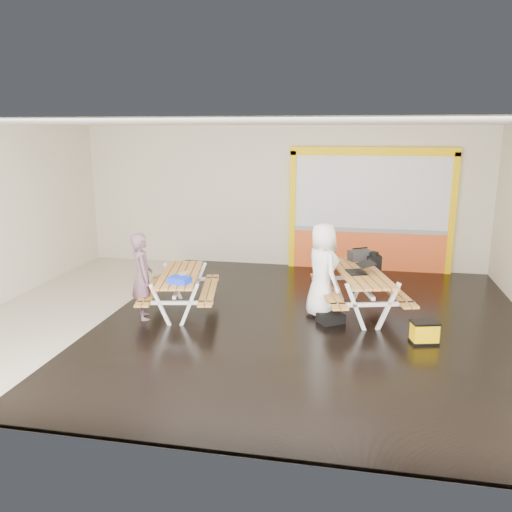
% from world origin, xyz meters
% --- Properties ---
extents(room, '(10.02, 8.02, 3.52)m').
position_xyz_m(room, '(0.00, 0.00, 1.75)').
color(room, beige).
rests_on(room, ground).
extents(deck, '(7.50, 7.98, 0.05)m').
position_xyz_m(deck, '(1.25, 0.00, 0.03)').
color(deck, black).
rests_on(deck, room).
extents(kiosk, '(3.88, 0.16, 3.00)m').
position_xyz_m(kiosk, '(2.20, 3.93, 1.44)').
color(kiosk, '#EA5822').
rests_on(kiosk, room).
extents(picnic_table_left, '(1.68, 2.17, 0.78)m').
position_xyz_m(picnic_table_left, '(-1.30, 0.15, 0.60)').
color(picnic_table_left, '#C68639').
rests_on(picnic_table_left, deck).
extents(picnic_table_right, '(1.97, 2.46, 0.87)m').
position_xyz_m(picnic_table_right, '(2.00, 0.66, 0.66)').
color(picnic_table_right, '#C68639').
rests_on(picnic_table_right, deck).
extents(person_left, '(0.62, 0.69, 1.59)m').
position_xyz_m(person_left, '(-1.84, -0.32, 0.82)').
color(person_left, '#654555').
rests_on(person_left, deck).
extents(person_right, '(0.92, 1.02, 1.75)m').
position_xyz_m(person_right, '(1.32, 0.42, 0.90)').
color(person_right, white).
rests_on(person_right, deck).
extents(laptop_left, '(0.35, 0.32, 0.14)m').
position_xyz_m(laptop_left, '(-1.19, -0.21, 0.83)').
color(laptop_left, silver).
rests_on(laptop_left, picnic_table_left).
extents(laptop_right, '(0.57, 0.54, 0.20)m').
position_xyz_m(laptop_right, '(1.98, 0.57, 0.92)').
color(laptop_right, black).
rests_on(laptop_right, picnic_table_right).
extents(blue_pouch, '(0.41, 0.33, 0.11)m').
position_xyz_m(blue_pouch, '(-1.10, -0.43, 0.83)').
color(blue_pouch, '#1333EB').
rests_on(blue_pouch, picnic_table_left).
extents(toolbox, '(0.50, 0.42, 0.26)m').
position_xyz_m(toolbox, '(1.98, 1.52, 0.96)').
color(toolbox, black).
rests_on(toolbox, picnic_table_right).
extents(backpack, '(0.32, 0.24, 0.48)m').
position_xyz_m(backpack, '(2.26, 1.53, 0.79)').
color(backpack, black).
rests_on(backpack, picnic_table_right).
extents(dark_case, '(0.54, 0.51, 0.16)m').
position_xyz_m(dark_case, '(1.52, 0.07, 0.13)').
color(dark_case, black).
rests_on(dark_case, deck).
extents(fluke_bag, '(0.48, 0.37, 0.36)m').
position_xyz_m(fluke_bag, '(3.04, -0.57, 0.23)').
color(fluke_bag, black).
rests_on(fluke_bag, deck).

